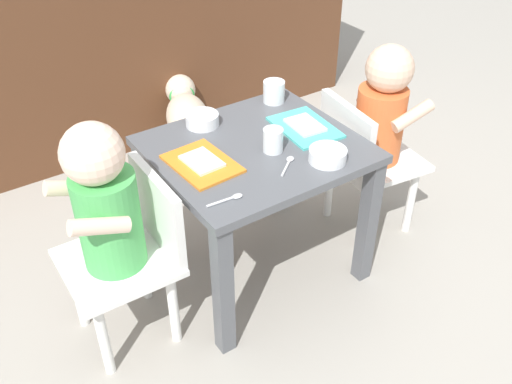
# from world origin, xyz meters

# --- Properties ---
(ground_plane) EXTENTS (7.00, 7.00, 0.00)m
(ground_plane) POSITION_xyz_m (0.00, 0.00, 0.00)
(ground_plane) COLOR #9E998E
(kitchen_cabinet_back) EXTENTS (2.18, 0.39, 0.99)m
(kitchen_cabinet_back) POSITION_xyz_m (0.00, 1.08, 0.49)
(kitchen_cabinet_back) COLOR #56331E
(kitchen_cabinet_back) RESTS_ON ground
(dining_table) EXTENTS (0.57, 0.51, 0.46)m
(dining_table) POSITION_xyz_m (0.00, 0.00, 0.37)
(dining_table) COLOR #515459
(dining_table) RESTS_ON ground
(seated_child_left) EXTENTS (0.28, 0.28, 0.68)m
(seated_child_left) POSITION_xyz_m (-0.45, -0.02, 0.43)
(seated_child_left) COLOR white
(seated_child_left) RESTS_ON ground
(seated_child_right) EXTENTS (0.31, 0.31, 0.66)m
(seated_child_right) POSITION_xyz_m (0.44, -0.03, 0.42)
(seated_child_right) COLOR white
(seated_child_right) RESTS_ON ground
(dog) EXTENTS (0.26, 0.41, 0.30)m
(dog) POSITION_xyz_m (0.15, 0.72, 0.19)
(dog) COLOR beige
(dog) RESTS_ON ground
(food_tray_left) EXTENTS (0.16, 0.21, 0.02)m
(food_tray_left) POSITION_xyz_m (-0.17, 0.00, 0.47)
(food_tray_left) COLOR orange
(food_tray_left) RESTS_ON dining_table
(food_tray_right) EXTENTS (0.16, 0.22, 0.02)m
(food_tray_right) POSITION_xyz_m (0.17, 0.00, 0.47)
(food_tray_right) COLOR #4CC6BC
(food_tray_right) RESTS_ON dining_table
(water_cup_left) EXTENTS (0.06, 0.06, 0.07)m
(water_cup_left) POSITION_xyz_m (0.02, -0.05, 0.49)
(water_cup_left) COLOR white
(water_cup_left) RESTS_ON dining_table
(water_cup_right) EXTENTS (0.07, 0.07, 0.07)m
(water_cup_right) POSITION_xyz_m (0.20, 0.19, 0.49)
(water_cup_right) COLOR white
(water_cup_right) RESTS_ON dining_table
(cereal_bowl_left_side) EXTENTS (0.10, 0.10, 0.04)m
(cereal_bowl_left_side) POSITION_xyz_m (0.12, -0.17, 0.48)
(cereal_bowl_left_side) COLOR white
(cereal_bowl_left_side) RESTS_ON dining_table
(veggie_bowl_far) EXTENTS (0.10, 0.10, 0.04)m
(veggie_bowl_far) POSITION_xyz_m (-0.07, 0.19, 0.48)
(veggie_bowl_far) COLOR white
(veggie_bowl_far) RESTS_ON dining_table
(spoon_by_left_tray) EXTENTS (0.10, 0.02, 0.01)m
(spoon_by_left_tray) POSITION_xyz_m (-0.20, -0.17, 0.46)
(spoon_by_left_tray) COLOR silver
(spoon_by_left_tray) RESTS_ON dining_table
(spoon_by_right_tray) EXTENTS (0.09, 0.07, 0.01)m
(spoon_by_right_tray) POSITION_xyz_m (0.02, -0.13, 0.46)
(spoon_by_right_tray) COLOR silver
(spoon_by_right_tray) RESTS_ON dining_table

